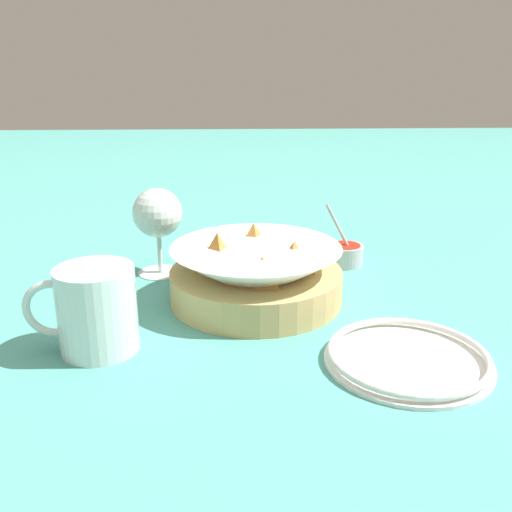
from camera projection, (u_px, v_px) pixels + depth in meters
The scene contains 6 objects.
ground_plane at pixel (281, 298), 0.78m from camera, with size 4.00×4.00×0.00m, color teal.
food_basket at pixel (256, 276), 0.76m from camera, with size 0.23×0.23×0.10m.
sauce_cup at pixel (345, 253), 0.91m from camera, with size 0.06×0.06×0.10m.
wine_glass at pixel (158, 216), 0.85m from camera, with size 0.07×0.07×0.13m.
beer_mug at pixel (96, 312), 0.63m from camera, with size 0.13×0.09×0.10m.
side_plate at pixel (408, 357), 0.61m from camera, with size 0.18×0.18×0.01m.
Camera 1 is at (0.06, 0.72, 0.31)m, focal length 40.00 mm.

